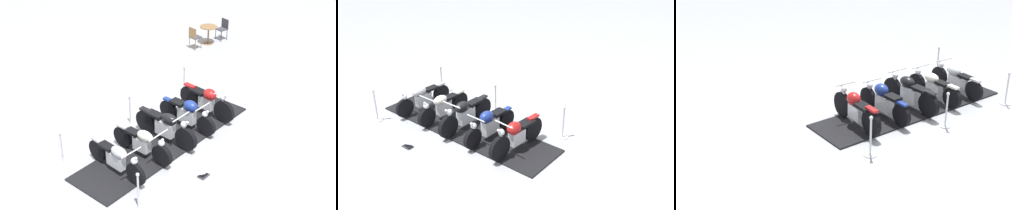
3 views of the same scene
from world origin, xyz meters
The scene contains 12 objects.
ground_plane centered at (0.00, 0.00, 0.00)m, with size 80.00×80.00×0.00m, color #A8AAB2.
display_platform centered at (0.00, 0.00, 0.02)m, with size 6.13×1.60×0.05m, color black.
motorcycle_chrome centered at (-0.28, 1.95, 0.50)m, with size 2.14×0.66×0.93m.
motorcycle_cream centered at (-0.15, 0.97, 0.48)m, with size 2.08×0.75×0.93m.
motorcycle_black centered at (-0.02, 0.00, 0.52)m, with size 2.21×0.70×1.02m.
motorcycle_navy centered at (0.09, -0.98, 0.52)m, with size 2.10×0.66×0.93m.
motorcycle_maroon centered at (0.22, -1.95, 0.53)m, with size 2.13×0.62×1.05m.
stanchion_left_front centered at (1.08, 2.76, 0.30)m, with size 0.35×0.35×1.01m.
stanchion_left_mid centered at (1.40, 0.17, 0.36)m, with size 0.29×0.29×1.01m.
stanchion_left_rear centered at (1.72, -2.41, 0.33)m, with size 0.34×0.34×1.05m.
stanchion_right_front centered at (-1.72, 2.41, 0.35)m, with size 0.33×0.33×1.08m.
info_placard centered at (-1.89, 0.36, 0.07)m, with size 0.26×0.33×0.21m.
Camera 2 is at (-6.47, -8.41, 6.19)m, focal length 41.88 mm.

